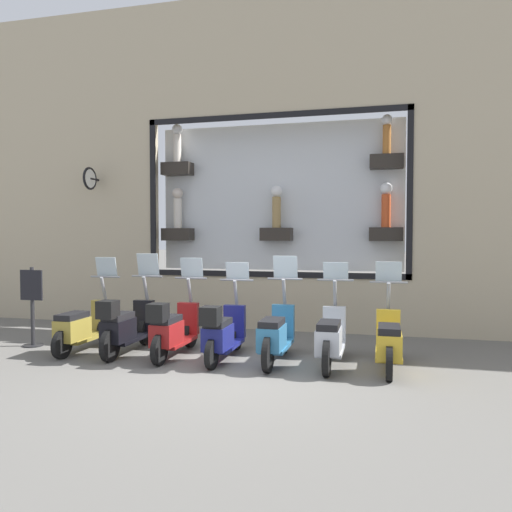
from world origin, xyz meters
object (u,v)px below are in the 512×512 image
object	(u,v)px
scooter_yellow_0	(389,342)
scooter_olive_6	(82,327)
scooter_teal_2	(276,335)
shop_sign_post	(32,304)
scooter_black_5	(125,326)
scooter_silver_1	(331,338)
scooter_navy_3	(222,333)
scooter_red_4	(172,330)

from	to	relation	value
scooter_yellow_0	scooter_olive_6	size ratio (longest dim) A/B	1.00
scooter_teal_2	shop_sign_post	bearing A→B (deg)	88.45
scooter_black_5	shop_sign_post	bearing A→B (deg)	84.67
scooter_yellow_0	scooter_silver_1	xyz separation A→B (m)	(0.00, 0.86, 0.01)
scooter_black_5	scooter_olive_6	size ratio (longest dim) A/B	1.01
scooter_silver_1	shop_sign_post	world-z (taller)	scooter_silver_1
scooter_navy_3	scooter_yellow_0	bearing A→B (deg)	-88.48
scooter_teal_2	scooter_navy_3	world-z (taller)	scooter_teal_2
shop_sign_post	scooter_black_5	bearing A→B (deg)	-95.33
scooter_yellow_0	scooter_silver_1	size ratio (longest dim) A/B	1.00
scooter_navy_3	shop_sign_post	bearing A→B (deg)	86.94
scooter_teal_2	scooter_silver_1	bearing A→B (deg)	-90.20
scooter_silver_1	scooter_olive_6	xyz separation A→B (m)	(-0.00, 4.31, -0.02)
scooter_navy_3	shop_sign_post	world-z (taller)	scooter_navy_3
scooter_yellow_0	scooter_red_4	world-z (taller)	scooter_red_4
scooter_black_5	scooter_navy_3	bearing A→B (deg)	-90.47
scooter_teal_2	shop_sign_post	world-z (taller)	scooter_teal_2
scooter_silver_1	scooter_olive_6	world-z (taller)	scooter_olive_6
scooter_teal_2	scooter_black_5	distance (m)	2.59
scooter_red_4	scooter_black_5	xyz separation A→B (m)	(0.01, 0.86, 0.01)
scooter_silver_1	scooter_red_4	bearing A→B (deg)	91.43
scooter_red_4	shop_sign_post	bearing A→B (deg)	86.15
scooter_silver_1	scooter_teal_2	size ratio (longest dim) A/B	1.00
scooter_navy_3	scooter_black_5	world-z (taller)	scooter_black_5
scooter_yellow_0	scooter_red_4	size ratio (longest dim) A/B	1.00
scooter_black_5	scooter_teal_2	bearing A→B (deg)	-88.66
scooter_black_5	scooter_yellow_0	bearing A→B (deg)	-89.27
scooter_yellow_0	scooter_black_5	bearing A→B (deg)	90.73
scooter_teal_2	scooter_navy_3	xyz separation A→B (m)	(-0.07, 0.86, 0.01)
scooter_teal_2	scooter_black_5	bearing A→B (deg)	91.34
scooter_yellow_0	scooter_red_4	xyz separation A→B (m)	(-0.06, 3.45, 0.04)
scooter_teal_2	scooter_olive_6	bearing A→B (deg)	90.12
scooter_red_4	scooter_olive_6	size ratio (longest dim) A/B	1.00
scooter_silver_1	shop_sign_post	bearing A→B (deg)	88.67
scooter_red_4	scooter_olive_6	world-z (taller)	scooter_red_4
scooter_silver_1	scooter_black_5	distance (m)	3.45
scooter_teal_2	scooter_olive_6	distance (m)	3.45
scooter_silver_1	scooter_black_5	world-z (taller)	scooter_black_5
scooter_navy_3	scooter_red_4	size ratio (longest dim) A/B	1.00
scooter_red_4	scooter_olive_6	bearing A→B (deg)	87.99
scooter_teal_2	scooter_red_4	distance (m)	1.73
scooter_silver_1	scooter_navy_3	bearing A→B (deg)	92.37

